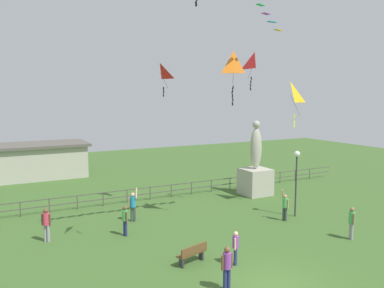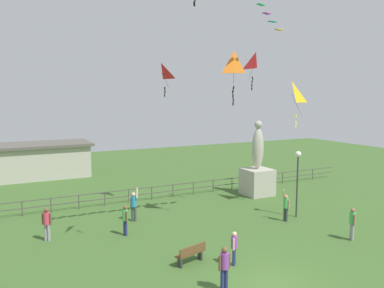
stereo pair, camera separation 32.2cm
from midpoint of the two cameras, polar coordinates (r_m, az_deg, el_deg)
The scene contains 17 objects.
ground_plane at distance 16.60m, azimuth 11.49°, elevation -19.44°, with size 80.00×80.00×0.00m, color #3D6028.
statue_monument at distance 29.76m, azimuth 9.73°, elevation -4.29°, with size 1.99×1.99×5.54m.
lamppost at distance 24.62m, azimuth 15.40°, elevation -3.48°, with size 0.36×0.36×4.05m.
park_bench at distance 17.98m, azimuth 0.40°, elevation -15.53°, with size 1.55×0.80×0.85m.
person_0 at distance 21.59m, azimuth -19.86°, elevation -10.55°, with size 0.44×0.35×1.73m.
person_1 at distance 15.59m, azimuth 5.32°, elevation -17.12°, with size 0.52×0.32×1.73m.
person_2 at distance 22.09m, azimuth 22.58°, elevation -10.34°, with size 0.31×0.47×1.69m.
person_3 at distance 17.80m, azimuth 6.65°, elevation -14.42°, with size 0.33×0.36×1.51m.
person_5 at distance 24.08m, azimuth 13.80°, elevation -8.67°, with size 0.29×0.50×1.86m.
person_6 at distance 23.61m, azimuth -8.04°, elevation -8.63°, with size 0.50×0.45×2.03m.
person_7 at distance 21.40m, azimuth -9.22°, elevation -10.57°, with size 0.30×0.48×1.61m.
kite_1 at distance 26.39m, azimuth 14.57°, elevation 6.88°, with size 0.92×1.32×2.83m.
kite_3 at distance 22.65m, azimuth 6.51°, elevation 11.15°, with size 1.20×1.23×2.93m.
kite_4 at distance 25.40m, azimuth 9.56°, elevation 11.59°, with size 0.73×1.18×2.34m.
kite_5 at distance 25.40m, azimuth -4.11°, elevation 10.22°, with size 1.04×1.10×2.06m.
waterfront_railing at distance 27.95m, azimuth -7.22°, elevation -6.97°, with size 36.02×0.06×0.95m.
pavilion_building at distance 38.21m, azimuth -20.86°, elevation -2.17°, with size 8.81×4.84×3.08m.
Camera 2 is at (-9.20, -11.66, 7.36)m, focal length 36.88 mm.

